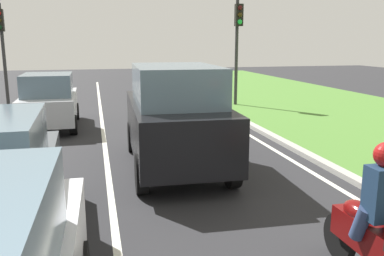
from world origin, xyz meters
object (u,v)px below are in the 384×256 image
(traffic_light_near_right, at_px, (238,34))
(car_hatchback_far, at_px, (49,101))
(motorcycle, at_px, (381,246))
(car_suv_ahead, at_px, (175,116))
(traffic_light_overhead_left, at_px, (2,38))
(rider_person, at_px, (383,191))

(traffic_light_near_right, bearing_deg, car_hatchback_far, -158.23)
(car_hatchback_far, distance_m, motorcycle, 11.22)
(car_suv_ahead, relative_size, car_hatchback_far, 1.23)
(motorcycle, bearing_deg, traffic_light_overhead_left, 114.15)
(traffic_light_near_right, xyz_separation_m, traffic_light_overhead_left, (-9.72, 2.10, -0.15))
(rider_person, bearing_deg, motorcycle, -90.69)
(motorcycle, bearing_deg, car_hatchback_far, 113.95)
(rider_person, bearing_deg, traffic_light_near_right, 77.75)
(car_suv_ahead, distance_m, motorcycle, 5.35)
(motorcycle, relative_size, traffic_light_near_right, 0.42)
(motorcycle, xyz_separation_m, traffic_light_overhead_left, (-6.68, 15.39, 2.37))
(traffic_light_near_right, bearing_deg, rider_person, -102.93)
(rider_person, xyz_separation_m, traffic_light_near_right, (3.04, 13.24, 1.90))
(car_hatchback_far, relative_size, motorcycle, 1.96)
(traffic_light_near_right, distance_m, traffic_light_overhead_left, 9.95)
(car_hatchback_far, relative_size, traffic_light_near_right, 0.81)
(car_hatchback_far, distance_m, traffic_light_overhead_left, 5.92)
(motorcycle, bearing_deg, traffic_light_near_right, 77.80)
(car_suv_ahead, bearing_deg, rider_person, -73.74)
(car_suv_ahead, xyz_separation_m, traffic_light_near_right, (4.32, 8.13, 1.93))
(rider_person, bearing_deg, car_hatchback_far, 114.05)
(car_hatchback_far, xyz_separation_m, motorcycle, (4.43, -10.31, -0.31))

